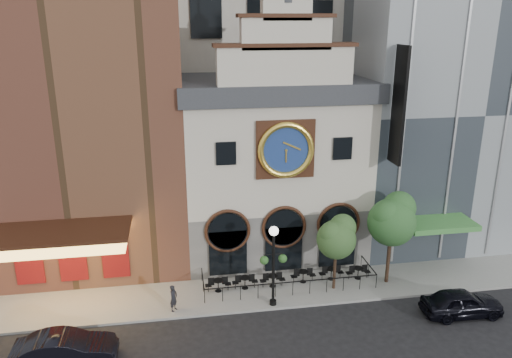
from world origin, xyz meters
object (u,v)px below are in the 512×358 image
object	(u,v)px
car_right	(462,303)
tree_left	(337,236)
bistro_5	(358,272)
car_left	(65,349)
bistro_2	(272,280)
lamppost	(273,257)
pedestrian	(174,298)
tree_right	(393,218)
bistro_0	(218,284)
bistro_1	(245,282)
bistro_4	(331,273)
bistro_3	(303,275)

from	to	relation	value
car_right	tree_left	distance (m)	7.86
bistro_5	car_right	xyz separation A→B (m)	(4.41, -4.65, 0.16)
car_left	bistro_2	bearing A→B (deg)	-65.27
bistro_2	bistro_5	distance (m)	5.61
car_left	lamppost	xyz separation A→B (m)	(10.94, 3.29, 2.40)
bistro_2	pedestrian	distance (m)	6.31
car_left	pedestrian	xyz separation A→B (m)	(5.23, 3.61, 0.14)
bistro_5	tree_right	size ratio (longest dim) A/B	0.27
bistro_0	tree_right	world-z (taller)	tree_right
bistro_0	bistro_2	distance (m)	3.39
tree_right	lamppost	bearing A→B (deg)	-169.28
bistro_1	lamppost	distance (m)	3.57
bistro_0	tree_left	distance (m)	7.79
bistro_4	lamppost	distance (m)	5.47
pedestrian	bistro_1	bearing A→B (deg)	-36.76
bistro_4	car_right	size ratio (longest dim) A/B	0.35
bistro_4	bistro_5	bearing A→B (deg)	-6.02
bistro_1	bistro_3	distance (m)	3.74
bistro_4	bistro_5	xyz separation A→B (m)	(1.73, -0.18, 0.00)
car_right	pedestrian	world-z (taller)	pedestrian
bistro_1	bistro_5	size ratio (longest dim) A/B	1.00
pedestrian	lamppost	size ratio (longest dim) A/B	0.32
bistro_2	car_right	xyz separation A→B (m)	(10.01, -4.57, 0.16)
bistro_5	lamppost	distance (m)	6.84
bistro_4	tree_right	world-z (taller)	tree_right
tree_left	tree_right	xyz separation A→B (m)	(3.56, 0.22, 0.83)
bistro_1	bistro_3	world-z (taller)	same
bistro_5	tree_right	distance (m)	4.27
bistro_4	car_right	world-z (taller)	car_right
car_right	pedestrian	distance (m)	16.34
tree_right	bistro_4	bearing A→B (deg)	166.64
bistro_3	tree_right	xyz separation A→B (m)	(5.29, -0.77, 3.86)
bistro_1	car_left	xyz separation A→B (m)	(-9.58, -5.34, 0.19)
bistro_4	tree_left	xyz separation A→B (m)	(-0.12, -1.04, 3.02)
bistro_3	lamppost	bearing A→B (deg)	-136.99
bistro_0	lamppost	bearing A→B (deg)	-33.36
bistro_4	car_left	xyz separation A→B (m)	(-15.18, -5.56, 0.19)
lamppost	tree_right	xyz separation A→B (m)	(7.68, 1.45, 1.26)
car_left	bistro_3	bearing A→B (deg)	-67.87
bistro_0	bistro_3	distance (m)	5.41
bistro_1	bistro_3	size ratio (longest dim) A/B	1.00
bistro_1	bistro_2	bearing A→B (deg)	-1.66
bistro_0	tree_left	xyz separation A→B (m)	(7.14, -0.76, 3.02)
bistro_3	car_left	size ratio (longest dim) A/B	0.32
bistro_3	bistro_4	bearing A→B (deg)	1.44
tree_left	car_left	bearing A→B (deg)	-163.29
pedestrian	tree_right	distance (m)	13.89
car_left	bistro_5	bearing A→B (deg)	-72.71
lamppost	tree_right	size ratio (longest dim) A/B	0.84
bistro_0	tree_right	distance (m)	11.38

